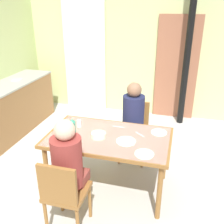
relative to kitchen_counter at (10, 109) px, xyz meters
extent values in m
plane|color=#B9B8B4|center=(1.74, -1.05, -0.45)|extent=(6.86, 6.86, 0.00)
cube|color=#C7D38F|center=(1.74, 1.59, 0.98)|extent=(4.33, 0.10, 2.87)
cube|color=#9E6046|center=(2.77, 1.51, 0.55)|extent=(0.80, 0.05, 2.00)
cylinder|color=black|center=(2.94, 1.24, 0.98)|extent=(0.12, 0.12, 2.87)
cube|color=white|center=(0.88, 1.49, 0.76)|extent=(0.90, 0.03, 2.41)
cube|color=olive|center=(0.00, 0.00, -0.02)|extent=(0.60, 2.07, 0.87)
cube|color=#9E9E99|center=(0.00, 0.00, 0.43)|extent=(0.61, 2.11, 0.03)
cylinder|color=#B7B7BC|center=(0.00, 0.31, 0.45)|extent=(0.21, 0.21, 0.01)
cube|color=olive|center=(2.12, -0.99, 0.27)|extent=(1.46, 0.86, 0.04)
cube|color=#DFA08B|center=(2.12, -0.99, 0.29)|extent=(1.40, 0.82, 0.00)
cylinder|color=olive|center=(1.46, -1.35, -0.10)|extent=(0.06, 0.06, 0.70)
cylinder|color=olive|center=(2.78, -1.35, -0.10)|extent=(0.06, 0.06, 0.70)
cylinder|color=olive|center=(1.46, -0.63, -0.10)|extent=(0.06, 0.06, 0.70)
cylinder|color=olive|center=(2.78, -0.63, -0.10)|extent=(0.06, 0.06, 0.70)
cube|color=olive|center=(1.89, -1.70, 0.00)|extent=(0.40, 0.40, 0.04)
cube|color=olive|center=(1.89, -1.88, 0.21)|extent=(0.38, 0.04, 0.42)
cylinder|color=olive|center=(1.72, -1.53, -0.25)|extent=(0.04, 0.04, 0.41)
cylinder|color=olive|center=(2.06, -1.53, -0.25)|extent=(0.04, 0.04, 0.41)
cylinder|color=olive|center=(1.72, -1.87, -0.25)|extent=(0.04, 0.04, 0.41)
cube|color=olive|center=(2.28, -0.28, 0.00)|extent=(0.40, 0.40, 0.04)
cube|color=olive|center=(2.28, -0.10, 0.21)|extent=(0.38, 0.04, 0.42)
cylinder|color=olive|center=(2.45, -0.45, -0.25)|extent=(0.04, 0.04, 0.41)
cylinder|color=olive|center=(2.11, -0.45, -0.25)|extent=(0.04, 0.04, 0.41)
cylinder|color=olive|center=(2.45, -0.11, -0.25)|extent=(0.04, 0.04, 0.41)
cylinder|color=olive|center=(2.11, -0.11, -0.25)|extent=(0.04, 0.04, 0.41)
cube|color=brown|center=(1.89, -1.54, 0.06)|extent=(0.30, 0.22, 0.12)
cylinder|color=maroon|center=(1.89, -1.65, 0.32)|extent=(0.30, 0.30, 0.52)
sphere|color=beige|center=(1.89, -1.65, 0.67)|extent=(0.20, 0.20, 0.20)
cube|color=#23294E|center=(2.28, -0.44, 0.06)|extent=(0.30, 0.22, 0.12)
cylinder|color=#1E2347|center=(2.28, -0.33, 0.32)|extent=(0.30, 0.30, 0.52)
sphere|color=#846047|center=(2.28, -0.33, 0.67)|extent=(0.20, 0.20, 0.20)
cylinder|color=#328E71|center=(1.77, -1.23, 0.42)|extent=(0.08, 0.08, 0.26)
cone|color=#308E6D|center=(1.77, -1.23, 0.57)|extent=(0.05, 0.05, 0.04)
cylinder|color=#F1E8C7|center=(2.01, -1.04, 0.32)|extent=(0.17, 0.17, 0.05)
cylinder|color=white|center=(2.34, -1.06, 0.29)|extent=(0.23, 0.23, 0.01)
cylinder|color=white|center=(2.68, -0.75, 0.29)|extent=(0.19, 0.19, 0.01)
cylinder|color=white|center=(2.58, -1.27, 0.29)|extent=(0.20, 0.20, 0.01)
cylinder|color=silver|center=(1.68, -0.84, 0.33)|extent=(0.06, 0.06, 0.09)
cylinder|color=silver|center=(1.67, -1.12, 0.34)|extent=(0.06, 0.06, 0.10)
cube|color=silver|center=(2.46, -0.84, 0.29)|extent=(0.13, 0.10, 0.00)
cube|color=silver|center=(1.49, -1.21, 0.29)|extent=(0.03, 0.15, 0.00)
cube|color=silver|center=(2.17, -0.72, 0.29)|extent=(0.15, 0.02, 0.00)
camera|label=1|loc=(2.86, -3.54, 1.75)|focal=40.96mm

